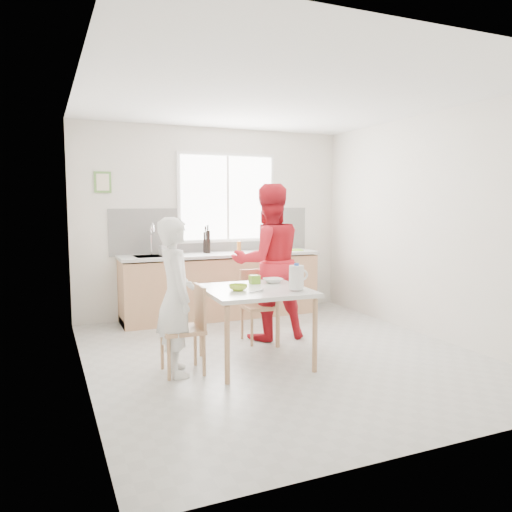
{
  "coord_description": "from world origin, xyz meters",
  "views": [
    {
      "loc": [
        -2.32,
        -4.69,
        1.63
      ],
      "look_at": [
        -0.21,
        0.2,
        1.06
      ],
      "focal_mm": 35.0,
      "sensor_mm": 36.0,
      "label": 1
    }
  ],
  "objects_px": {
    "wine_bottle_a": "(208,242)",
    "person_red": "(268,262)",
    "person_white": "(176,296)",
    "milk_jug": "(297,277)",
    "wine_bottle_b": "(206,242)",
    "chair_left": "(189,325)",
    "bowl_green": "(238,288)",
    "chair_far": "(258,302)",
    "bowl_white": "(273,281)",
    "dining_table": "(255,296)"
  },
  "relations": [
    {
      "from": "wine_bottle_a",
      "to": "person_red",
      "type": "bearing_deg",
      "value": -76.33
    },
    {
      "from": "person_white",
      "to": "person_red",
      "type": "xyz_separation_m",
      "value": [
        1.33,
        0.8,
        0.18
      ]
    },
    {
      "from": "person_red",
      "to": "milk_jug",
      "type": "relative_size",
      "value": 7.3
    },
    {
      "from": "person_red",
      "to": "wine_bottle_b",
      "type": "distance_m",
      "value": 1.44
    },
    {
      "from": "wine_bottle_a",
      "to": "chair_left",
      "type": "bearing_deg",
      "value": -112.49
    },
    {
      "from": "bowl_green",
      "to": "wine_bottle_a",
      "type": "xyz_separation_m",
      "value": [
        0.4,
        2.21,
        0.28
      ]
    },
    {
      "from": "person_white",
      "to": "wine_bottle_a",
      "type": "distance_m",
      "value": 2.39
    },
    {
      "from": "chair_far",
      "to": "wine_bottle_b",
      "type": "relative_size",
      "value": 2.79
    },
    {
      "from": "person_white",
      "to": "milk_jug",
      "type": "relative_size",
      "value": 5.9
    },
    {
      "from": "person_white",
      "to": "person_red",
      "type": "bearing_deg",
      "value": -56.88
    },
    {
      "from": "person_white",
      "to": "bowl_white",
      "type": "height_order",
      "value": "person_white"
    },
    {
      "from": "chair_far",
      "to": "person_white",
      "type": "distance_m",
      "value": 1.44
    },
    {
      "from": "person_red",
      "to": "milk_jug",
      "type": "bearing_deg",
      "value": 81.35
    },
    {
      "from": "wine_bottle_a",
      "to": "wine_bottle_b",
      "type": "xyz_separation_m",
      "value": [
        -0.01,
        0.06,
        -0.01
      ]
    },
    {
      "from": "dining_table",
      "to": "person_red",
      "type": "distance_m",
      "value": 1.01
    },
    {
      "from": "dining_table",
      "to": "wine_bottle_a",
      "type": "bearing_deg",
      "value": 84.7
    },
    {
      "from": "chair_left",
      "to": "wine_bottle_b",
      "type": "xyz_separation_m",
      "value": [
        0.87,
        2.2,
        0.61
      ]
    },
    {
      "from": "dining_table",
      "to": "chair_far",
      "type": "relative_size",
      "value": 1.25
    },
    {
      "from": "chair_left",
      "to": "wine_bottle_b",
      "type": "height_order",
      "value": "wine_bottle_b"
    },
    {
      "from": "wine_bottle_a",
      "to": "wine_bottle_b",
      "type": "distance_m",
      "value": 0.06
    },
    {
      "from": "person_white",
      "to": "bowl_green",
      "type": "xyz_separation_m",
      "value": [
        0.6,
        -0.07,
        0.05
      ]
    },
    {
      "from": "dining_table",
      "to": "wine_bottle_a",
      "type": "distance_m",
      "value": 2.21
    },
    {
      "from": "chair_far",
      "to": "wine_bottle_b",
      "type": "height_order",
      "value": "wine_bottle_b"
    },
    {
      "from": "chair_left",
      "to": "dining_table",
      "type": "bearing_deg",
      "value": 90.0
    },
    {
      "from": "person_white",
      "to": "bowl_white",
      "type": "bearing_deg",
      "value": -77.27
    },
    {
      "from": "wine_bottle_a",
      "to": "bowl_green",
      "type": "bearing_deg",
      "value": -100.33
    },
    {
      "from": "chair_far",
      "to": "wine_bottle_a",
      "type": "xyz_separation_m",
      "value": [
        -0.18,
        1.37,
        0.62
      ]
    },
    {
      "from": "dining_table",
      "to": "chair_left",
      "type": "height_order",
      "value": "chair_left"
    },
    {
      "from": "wine_bottle_a",
      "to": "person_white",
      "type": "bearing_deg",
      "value": -115.23
    },
    {
      "from": "chair_left",
      "to": "person_white",
      "type": "bearing_deg",
      "value": -90.0
    },
    {
      "from": "person_white",
      "to": "person_red",
      "type": "distance_m",
      "value": 1.57
    },
    {
      "from": "chair_far",
      "to": "milk_jug",
      "type": "height_order",
      "value": "milk_jug"
    },
    {
      "from": "wine_bottle_b",
      "to": "chair_left",
      "type": "bearing_deg",
      "value": -111.63
    },
    {
      "from": "wine_bottle_b",
      "to": "bowl_white",
      "type": "bearing_deg",
      "value": -86.48
    },
    {
      "from": "bowl_green",
      "to": "wine_bottle_b",
      "type": "xyz_separation_m",
      "value": [
        0.39,
        2.27,
        0.27
      ]
    },
    {
      "from": "dining_table",
      "to": "person_white",
      "type": "relative_size",
      "value": 0.7
    },
    {
      "from": "person_white",
      "to": "wine_bottle_a",
      "type": "height_order",
      "value": "person_white"
    },
    {
      "from": "chair_far",
      "to": "bowl_white",
      "type": "distance_m",
      "value": 0.66
    },
    {
      "from": "bowl_green",
      "to": "milk_jug",
      "type": "xyz_separation_m",
      "value": [
        0.52,
        -0.25,
        0.11
      ]
    },
    {
      "from": "milk_jug",
      "to": "wine_bottle_a",
      "type": "bearing_deg",
      "value": 94.66
    },
    {
      "from": "chair_left",
      "to": "bowl_white",
      "type": "bearing_deg",
      "value": 104.22
    },
    {
      "from": "dining_table",
      "to": "milk_jug",
      "type": "relative_size",
      "value": 4.1
    },
    {
      "from": "bowl_white",
      "to": "dining_table",
      "type": "bearing_deg",
      "value": -142.23
    },
    {
      "from": "bowl_white",
      "to": "wine_bottle_a",
      "type": "bearing_deg",
      "value": 93.2
    },
    {
      "from": "dining_table",
      "to": "chair_left",
      "type": "xyz_separation_m",
      "value": [
        -0.69,
        0.02,
        -0.23
      ]
    },
    {
      "from": "chair_far",
      "to": "bowl_white",
      "type": "bearing_deg",
      "value": -95.07
    },
    {
      "from": "dining_table",
      "to": "bowl_green",
      "type": "bearing_deg",
      "value": -168.0
    },
    {
      "from": "person_white",
      "to": "wine_bottle_a",
      "type": "xyz_separation_m",
      "value": [
        1.01,
        2.14,
        0.33
      ]
    },
    {
      "from": "wine_bottle_b",
      "to": "person_red",
      "type": "bearing_deg",
      "value": -76.32
    },
    {
      "from": "milk_jug",
      "to": "bowl_white",
      "type": "bearing_deg",
      "value": 92.58
    }
  ]
}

